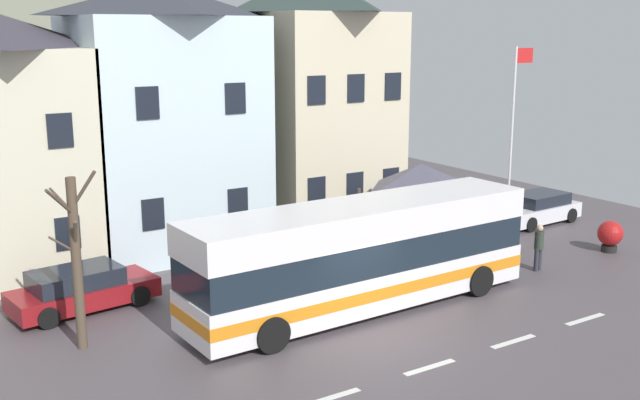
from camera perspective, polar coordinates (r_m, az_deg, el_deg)
ground_plane at (r=21.19m, az=4.57°, el=-10.55°), size 40.00×60.00×0.07m
townhouse_01 at (r=29.27m, az=-11.67°, el=5.97°), size 6.53×5.51×10.02m
townhouse_02 at (r=32.73m, az=-0.56°, el=7.63°), size 5.52×6.42×10.82m
transit_bus at (r=22.75m, az=3.21°, el=-4.31°), size 11.49×2.88×3.30m
bus_shelter at (r=28.51m, az=7.61°, el=1.65°), size 3.60×3.60×3.45m
parked_car_00 at (r=34.51m, az=16.04°, el=-0.61°), size 4.25×2.13×1.32m
parked_car_02 at (r=30.10m, az=7.93°, el=-2.13°), size 4.00×2.19×1.36m
parked_car_03 at (r=24.15m, az=-17.60°, el=-6.45°), size 4.51×2.34×1.31m
pedestrian_00 at (r=27.67m, az=16.21°, el=-3.33°), size 0.36×0.32×1.67m
pedestrian_01 at (r=28.20m, az=9.63°, el=-2.77°), size 0.30×0.29×1.60m
pedestrian_02 at (r=27.02m, az=14.29°, el=-3.77°), size 0.38×0.31×1.60m
public_bench at (r=30.53m, az=5.18°, el=-2.24°), size 1.46×0.48×0.87m
flagpole at (r=30.07m, az=14.39°, el=4.92°), size 0.95×0.10×7.73m
harbour_buoy at (r=30.92m, az=21.09°, el=-2.45°), size 0.96×0.96×1.21m
bare_tree_00 at (r=20.72m, az=-17.96°, el=-4.29°), size 1.37×0.95×4.88m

